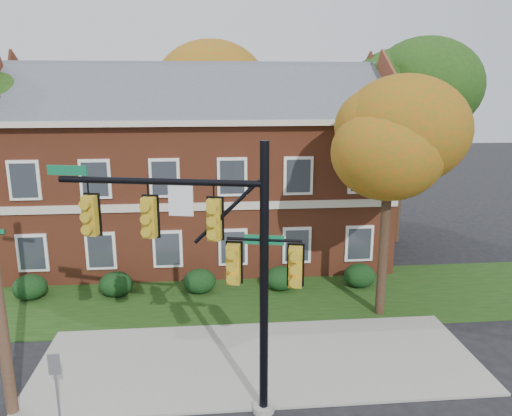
{
  "coord_description": "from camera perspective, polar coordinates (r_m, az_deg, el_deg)",
  "views": [
    {
      "loc": [
        -1.43,
        -13.34,
        8.68
      ],
      "look_at": [
        0.08,
        3.0,
        4.61
      ],
      "focal_mm": 35.0,
      "sensor_mm": 36.0,
      "label": 1
    }
  ],
  "objects": [
    {
      "name": "hedge_far_right",
      "position": [
        22.57,
        11.75,
        -7.58
      ],
      "size": [
        1.4,
        1.26,
        1.05
      ],
      "primitive_type": "ellipsoid",
      "color": "black",
      "rests_on": "ground"
    },
    {
      "name": "hedge_right",
      "position": [
        21.84,
        2.85,
        -8.04
      ],
      "size": [
        1.4,
        1.26,
        1.05
      ],
      "primitive_type": "ellipsoid",
      "color": "black",
      "rests_on": "ground"
    },
    {
      "name": "grass_strip",
      "position": [
        21.24,
        -0.98,
        -10.15
      ],
      "size": [
        30.0,
        6.0,
        0.04
      ],
      "primitive_type": "cube",
      "color": "#193811",
      "rests_on": "ground"
    },
    {
      "name": "hedge_center",
      "position": [
        21.65,
        -6.47,
        -8.32
      ],
      "size": [
        1.4,
        1.26,
        1.05
      ],
      "primitive_type": "ellipsoid",
      "color": "black",
      "rests_on": "ground"
    },
    {
      "name": "hedge_far_left",
      "position": [
        22.92,
        -24.43,
        -8.24
      ],
      "size": [
        1.4,
        1.26,
        1.05
      ],
      "primitive_type": "ellipsoid",
      "color": "black",
      "rests_on": "ground"
    },
    {
      "name": "apartment_building",
      "position": [
        25.57,
        -6.53,
        5.51
      ],
      "size": [
        18.8,
        8.8,
        9.74
      ],
      "color": "brown",
      "rests_on": "ground"
    },
    {
      "name": "tree_right_rear",
      "position": [
        28.28,
        17.45,
        12.15
      ],
      "size": [
        6.3,
        5.95,
        10.62
      ],
      "color": "black",
      "rests_on": "ground"
    },
    {
      "name": "tree_near_right",
      "position": [
        18.56,
        15.89,
        7.16
      ],
      "size": [
        4.5,
        4.25,
        8.58
      ],
      "color": "black",
      "rests_on": "ground"
    },
    {
      "name": "tree_far_rear",
      "position": [
        33.15,
        -4.07,
        14.15
      ],
      "size": [
        6.84,
        6.46,
        11.52
      ],
      "color": "black",
      "rests_on": "ground"
    },
    {
      "name": "hedge_left",
      "position": [
        22.02,
        -15.71,
        -8.38
      ],
      "size": [
        1.4,
        1.26,
        1.05
      ],
      "primitive_type": "ellipsoid",
      "color": "black",
      "rests_on": "ground"
    },
    {
      "name": "ground",
      "position": [
        15.98,
        0.74,
        -18.98
      ],
      "size": [
        120.0,
        120.0,
        0.0
      ],
      "primitive_type": "plane",
      "color": "black",
      "rests_on": "ground"
    },
    {
      "name": "sidewalk",
      "position": [
        16.81,
        0.37,
        -17.03
      ],
      "size": [
        14.0,
        5.0,
        0.08
      ],
      "primitive_type": "cube",
      "color": "gray",
      "rests_on": "ground"
    },
    {
      "name": "traffic_signal",
      "position": [
        12.8,
        -4.99,
        -4.8
      ],
      "size": [
        6.5,
        1.6,
        7.39
      ],
      "rotation": [
        0.0,
        0.0,
        -0.22
      ],
      "color": "gray",
      "rests_on": "ground"
    },
    {
      "name": "sign_post",
      "position": [
        14.41,
        -21.94,
        -17.52
      ],
      "size": [
        0.3,
        0.06,
        2.07
      ],
      "rotation": [
        0.0,
        0.0,
        0.05
      ],
      "color": "slate",
      "rests_on": "ground"
    }
  ]
}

